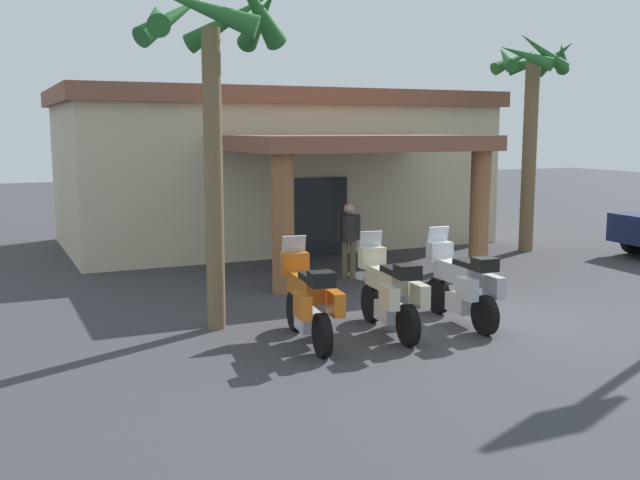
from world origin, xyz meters
name	(u,v)px	position (x,y,z in m)	size (l,w,h in m)	color
ground_plane	(478,316)	(0.00, 0.00, 0.00)	(80.00, 80.00, 0.00)	#38383D
motel_building	(274,167)	(-0.01, 10.07, 2.26)	(12.42, 10.58, 4.45)	beige
motorcycle_orange	(308,300)	(-3.48, -0.25, 0.70)	(0.80, 2.21, 1.61)	black
motorcycle_cream	(389,292)	(-2.03, -0.29, 0.70)	(0.77, 2.21, 1.61)	black
motorcycle_silver	(462,284)	(-0.59, -0.28, 0.70)	(0.73, 2.21, 1.61)	black
pedestrian	(349,235)	(-0.56, 4.08, 1.00)	(0.43, 0.37, 1.72)	brown
palm_tree_near_portico	(532,95)	(5.75, 5.51, 4.29)	(2.38, 2.38, 5.94)	brown
palm_tree_roadside	(213,60)	(-4.50, 1.24, 4.48)	(2.49, 2.59, 5.94)	brown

